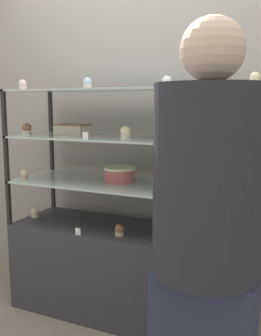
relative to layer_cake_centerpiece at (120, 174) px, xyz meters
name	(u,v)px	position (x,y,z in m)	size (l,w,h in m)	color
ground_plane	(130,314)	(0.10, -0.05, -0.93)	(20.00, 20.00, 0.00)	gray
back_wall	(154,116)	(0.10, 0.35, 0.37)	(8.00, 0.05, 2.60)	gray
display_base	(130,272)	(0.10, -0.05, -0.64)	(1.58, 0.52, 0.59)	#333338
display_riser_lower	(130,187)	(0.10, -0.05, -0.06)	(1.58, 0.52, 0.30)	black
display_riser_middle	(130,140)	(0.10, -0.05, 0.23)	(1.58, 0.52, 0.30)	black
display_riser_upper	(130,91)	(0.10, -0.05, 0.53)	(1.58, 0.52, 0.30)	black
layer_cake_centerpiece	(120,174)	(0.00, 0.00, 0.00)	(0.21, 0.21, 0.09)	#C66660
sheet_cake_frosted	(72,129)	(-0.36, 0.01, 0.28)	(0.22, 0.14, 0.07)	beige
cupcake_0	(35,213)	(-0.62, -0.09, -0.31)	(0.06, 0.06, 0.07)	beige
cupcake_1	(119,230)	(0.09, -0.19, -0.31)	(0.06, 0.06, 0.07)	#CCB28C
cupcake_2	(247,248)	(0.84, -0.17, -0.31)	(0.06, 0.06, 0.07)	beige
price_tag_0	(78,232)	(-0.14, -0.29, -0.32)	(0.04, 0.00, 0.04)	white
cupcake_3	(24,174)	(-0.63, -0.19, -0.02)	(0.05, 0.05, 0.07)	#CCB28C
cupcake_4	(249,191)	(0.83, -0.10, -0.02)	(0.05, 0.05, 0.07)	white
price_tag_1	(174,194)	(0.47, -0.29, -0.03)	(0.04, 0.00, 0.04)	white
cupcake_5	(27,129)	(-0.64, -0.12, 0.28)	(0.06, 0.06, 0.08)	beige
cupcake_6	(126,133)	(0.12, -0.15, 0.28)	(0.06, 0.06, 0.08)	beige
cupcake_7	(180,135)	(0.45, -0.15, 0.28)	(0.06, 0.06, 0.08)	beige
cupcake_8	(250,137)	(0.83, -0.16, 0.28)	(0.06, 0.06, 0.08)	beige
price_tag_2	(85,136)	(-0.08, -0.29, 0.27)	(0.04, 0.00, 0.04)	white
cupcake_9	(23,85)	(-0.64, -0.15, 0.58)	(0.05, 0.05, 0.07)	beige
cupcake_10	(87,83)	(-0.14, -0.16, 0.58)	(0.05, 0.05, 0.07)	beige
cupcake_11	(167,82)	(0.35, -0.09, 0.58)	(0.05, 0.05, 0.07)	beige
cupcake_12	(255,79)	(0.84, -0.17, 0.58)	(0.05, 0.05, 0.07)	beige
price_tag_3	(204,81)	(0.61, -0.29, 0.56)	(0.04, 0.00, 0.04)	white
donut_glazed	(204,84)	(0.56, -0.09, 0.56)	(0.12, 0.12, 0.04)	brown
customer_figure	(206,241)	(0.80, -0.91, -0.04)	(0.39, 0.39, 1.68)	#282D47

